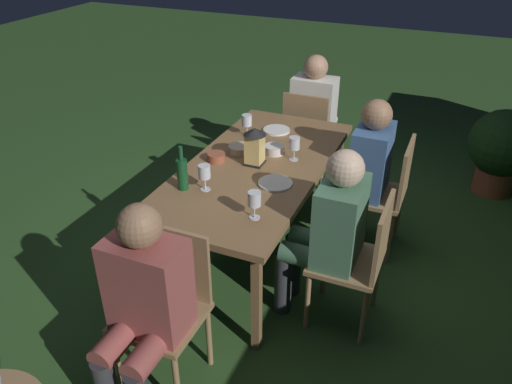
% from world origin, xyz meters
% --- Properties ---
extents(ground_plane, '(16.00, 16.00, 0.00)m').
position_xyz_m(ground_plane, '(0.00, 0.00, 0.00)').
color(ground_plane, '#2D5123').
extents(dining_table, '(1.87, 0.88, 0.73)m').
position_xyz_m(dining_table, '(0.00, 0.00, 0.67)').
color(dining_table, olive).
rests_on(dining_table, ground).
extents(chair_head_near, '(0.40, 0.42, 0.87)m').
position_xyz_m(chair_head_near, '(-1.18, 0.00, 0.49)').
color(chair_head_near, '#9E7A51').
rests_on(chair_head_near, ground).
extents(person_in_cream, '(0.48, 0.38, 1.15)m').
position_xyz_m(person_in_cream, '(-1.38, 0.00, 0.64)').
color(person_in_cream, white).
rests_on(person_in_cream, ground).
extents(chair_side_right_a, '(0.42, 0.40, 0.87)m').
position_xyz_m(chair_side_right_a, '(-0.42, 0.83, 0.49)').
color(chair_side_right_a, '#9E7A51').
rests_on(chair_side_right_a, ground).
extents(person_in_blue, '(0.38, 0.47, 1.15)m').
position_xyz_m(person_in_blue, '(-0.42, 0.64, 0.64)').
color(person_in_blue, '#426699').
rests_on(person_in_blue, ground).
extents(chair_side_right_b, '(0.42, 0.40, 0.87)m').
position_xyz_m(chair_side_right_b, '(0.42, 0.83, 0.49)').
color(chair_side_right_b, '#9E7A51').
rests_on(chair_side_right_b, ground).
extents(person_in_green, '(0.38, 0.47, 1.15)m').
position_xyz_m(person_in_green, '(0.42, 0.64, 0.64)').
color(person_in_green, '#4C7A5B').
rests_on(person_in_green, ground).
extents(chair_head_far, '(0.40, 0.42, 0.87)m').
position_xyz_m(chair_head_far, '(1.18, 0.00, 0.49)').
color(chair_head_far, '#9E7A51').
rests_on(chair_head_far, ground).
extents(person_in_rust, '(0.48, 0.38, 1.15)m').
position_xyz_m(person_in_rust, '(1.38, 0.00, 0.64)').
color(person_in_rust, '#9E4C47').
rests_on(person_in_rust, ground).
extents(lantern_centerpiece, '(0.15, 0.15, 0.27)m').
position_xyz_m(lantern_centerpiece, '(-0.01, -0.01, 0.87)').
color(lantern_centerpiece, black).
rests_on(lantern_centerpiece, dining_table).
extents(green_bottle_on_table, '(0.07, 0.07, 0.29)m').
position_xyz_m(green_bottle_on_table, '(0.48, -0.29, 0.84)').
color(green_bottle_on_table, '#144723').
rests_on(green_bottle_on_table, dining_table).
extents(wine_glass_a, '(0.08, 0.08, 0.17)m').
position_xyz_m(wine_glass_a, '(0.61, 0.25, 0.84)').
color(wine_glass_a, silver).
rests_on(wine_glass_a, dining_table).
extents(wine_glass_b, '(0.08, 0.08, 0.17)m').
position_xyz_m(wine_glass_b, '(-0.17, 0.21, 0.84)').
color(wine_glass_b, silver).
rests_on(wine_glass_b, dining_table).
extents(wine_glass_c, '(0.08, 0.08, 0.17)m').
position_xyz_m(wine_glass_c, '(0.44, -0.16, 0.84)').
color(wine_glass_c, silver).
rests_on(wine_glass_c, dining_table).
extents(wine_glass_d, '(0.08, 0.08, 0.17)m').
position_xyz_m(wine_glass_d, '(-0.42, -0.25, 0.84)').
color(wine_glass_d, silver).
rests_on(wine_glass_d, dining_table).
extents(plate_a, '(0.21, 0.21, 0.01)m').
position_xyz_m(plate_a, '(-0.59, -0.08, 0.73)').
color(plate_a, white).
rests_on(plate_a, dining_table).
extents(plate_b, '(0.22, 0.22, 0.01)m').
position_xyz_m(plate_b, '(0.20, 0.22, 0.73)').
color(plate_b, silver).
rests_on(plate_b, dining_table).
extents(bowl_olives, '(0.16, 0.16, 0.06)m').
position_xyz_m(bowl_olives, '(-0.12, -0.18, 0.76)').
color(bowl_olives, '#BCAD8E').
rests_on(bowl_olives, dining_table).
extents(bowl_bread, '(0.12, 0.12, 0.06)m').
position_xyz_m(bowl_bread, '(0.06, -0.28, 0.76)').
color(bowl_bread, '#9E5138').
rests_on(bowl_bread, dining_table).
extents(bowl_salad, '(0.14, 0.14, 0.06)m').
position_xyz_m(bowl_salad, '(-0.21, 0.05, 0.76)').
color(bowl_salad, silver).
rests_on(bowl_salad, dining_table).
extents(potted_plant_by_hedge, '(0.58, 0.58, 0.76)m').
position_xyz_m(potted_plant_by_hedge, '(-1.66, 1.61, 0.43)').
color(potted_plant_by_hedge, brown).
rests_on(potted_plant_by_hedge, ground).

